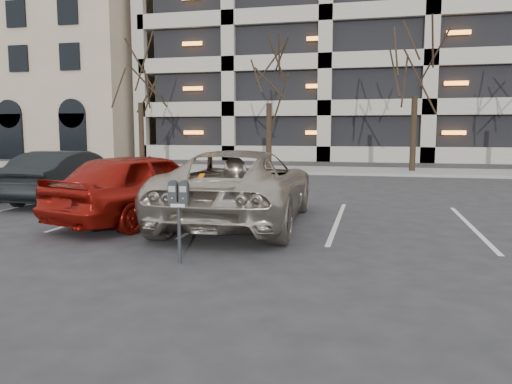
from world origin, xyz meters
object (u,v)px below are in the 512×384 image
at_px(parking_meter, 179,201).
at_px(car_red, 144,186).
at_px(tree_a, 139,62).
at_px(suv_silver, 241,186).
at_px(car_dark, 70,176).
at_px(tree_b, 269,61).
at_px(tree_c, 417,49).

xyz_separation_m(parking_meter, car_red, (-2.12, 3.20, -0.17)).
height_order(tree_a, suv_silver, tree_a).
xyz_separation_m(tree_a, car_dark, (3.66, -12.19, -4.90)).
bearing_deg(suv_silver, tree_a, -59.41).
bearing_deg(tree_b, tree_a, 180.00).
distance_m(tree_b, car_dark, 13.49).
height_order(tree_b, suv_silver, tree_b).
bearing_deg(tree_b, parking_meter, -82.73).
relative_size(suv_silver, car_dark, 1.34).
bearing_deg(car_dark, suv_silver, 159.65).
height_order(tree_a, tree_c, tree_c).
xyz_separation_m(tree_b, suv_silver, (2.32, -14.36, -4.63)).
distance_m(suv_silver, car_dark, 6.06).
relative_size(tree_b, parking_meter, 6.02).
bearing_deg(car_red, parking_meter, 140.90).
height_order(tree_a, parking_meter, tree_a).
bearing_deg(tree_b, suv_silver, -80.82).
height_order(parking_meter, car_dark, car_dark).
relative_size(tree_a, car_dark, 1.77).
bearing_deg(tree_c, suv_silver, -108.05).
bearing_deg(car_dark, parking_meter, 135.37).
distance_m(parking_meter, suv_silver, 3.50).
xyz_separation_m(tree_a, parking_meter, (9.28, -17.85, -4.66)).
xyz_separation_m(tree_a, tree_c, (14.00, 0.00, 0.19)).
distance_m(suv_silver, car_red, 2.19).
bearing_deg(tree_c, car_dark, -130.28).
relative_size(parking_meter, suv_silver, 0.21).
relative_size(tree_b, car_dark, 1.71).
xyz_separation_m(suv_silver, car_dark, (-5.66, 2.17, -0.08)).
distance_m(parking_meter, car_dark, 7.98).
distance_m(tree_b, tree_c, 7.01).
xyz_separation_m(parking_meter, suv_silver, (0.04, 3.50, -0.16)).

